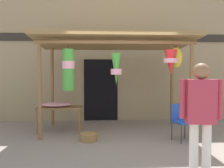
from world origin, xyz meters
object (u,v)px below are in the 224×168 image
Objects in this scene: display_table at (59,110)px; flower_heap_on_table at (57,105)px; wicker_basket_by_table at (88,137)px; folding_chair at (181,119)px; vendor_in_orange at (201,112)px.

display_table is 1.51× the size of flower_heap_on_table.
folding_chair is at bearing -1.66° from wicker_basket_by_table.
wicker_basket_by_table is (0.87, -0.94, -0.64)m from flower_heap_on_table.
vendor_in_orange reaches higher than folding_chair.
folding_chair is 2.10× the size of wicker_basket_by_table.
folding_chair is 2.19m from wicker_basket_by_table.
display_table is at bearing 161.83° from folding_chair.
wicker_basket_by_table is 0.23× the size of vendor_in_orange.
flower_heap_on_table reaches higher than display_table.
wicker_basket_by_table is 2.94m from vendor_in_orange.
flower_heap_on_table is 0.45× the size of vendor_in_orange.
flower_heap_on_table is at bearing 161.64° from folding_chair.
folding_chair reaches higher than wicker_basket_by_table.
display_table is at bearing -25.15° from flower_heap_on_table.
wicker_basket_by_table is at bearing -48.70° from display_table.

